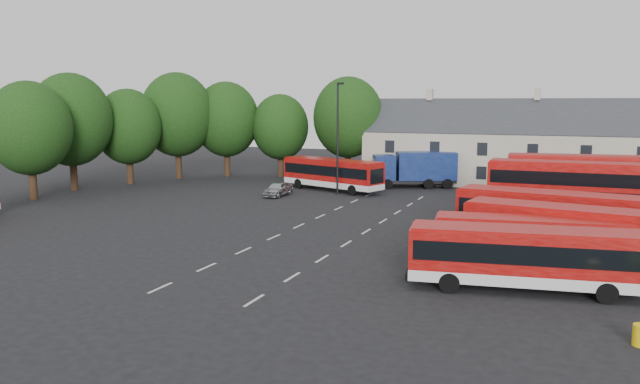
{
  "coord_description": "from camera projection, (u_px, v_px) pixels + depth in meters",
  "views": [
    {
      "loc": [
        17.74,
        -37.46,
        8.7
      ],
      "look_at": [
        0.78,
        4.02,
        2.2
      ],
      "focal_mm": 35.0,
      "sensor_mm": 36.0,
      "label": 1
    }
  ],
  "objects": [
    {
      "name": "lane_markings",
      "position": [
        332.0,
        229.0,
        43.1
      ],
      "size": [
        5.15,
        33.8,
        0.01
      ],
      "color": "beige",
      "rests_on": "ground"
    },
    {
      "name": "bus_row_c",
      "position": [
        569.0,
        229.0,
        33.66
      ],
      "size": [
        11.24,
        4.31,
        3.1
      ],
      "rotation": [
        0.0,
        0.0,
        -0.17
      ],
      "color": "silver",
      "rests_on": "ground"
    },
    {
      "name": "bus_row_e",
      "position": [
        567.0,
        212.0,
        39.96
      ],
      "size": [
        9.94,
        2.44,
        2.8
      ],
      "rotation": [
        0.0,
        0.0,
        -0.01
      ],
      "color": "silver",
      "rests_on": "ground"
    },
    {
      "name": "silver_car",
      "position": [
        278.0,
        189.0,
        57.86
      ],
      "size": [
        1.63,
        3.95,
        1.34
      ],
      "primitive_type": "imported",
      "rotation": [
        0.0,
        0.0,
        -0.01
      ],
      "color": "#B0B2B8",
      "rests_on": "ground"
    },
    {
      "name": "box_truck",
      "position": [
        416.0,
        168.0,
        63.51
      ],
      "size": [
        8.62,
        5.75,
        3.63
      ],
      "rotation": [
        0.0,
        0.0,
        0.42
      ],
      "color": "black",
      "rests_on": "ground"
    },
    {
      "name": "bus_row_b",
      "position": [
        531.0,
        239.0,
        32.33
      ],
      "size": [
        9.99,
        3.64,
        2.76
      ],
      "rotation": [
        0.0,
        0.0,
        0.15
      ],
      "color": "silver",
      "rests_on": "ground"
    },
    {
      "name": "treeline",
      "position": [
        188.0,
        121.0,
        66.75
      ],
      "size": [
        29.92,
        32.59,
        12.01
      ],
      "color": "black",
      "rests_on": "ground"
    },
    {
      "name": "lamppost",
      "position": [
        338.0,
        135.0,
        58.2
      ],
      "size": [
        0.73,
        0.41,
        10.46
      ],
      "rotation": [
        0.0,
        0.0,
        -0.25
      ],
      "color": "black",
      "rests_on": "ground"
    },
    {
      "name": "bus_row_a",
      "position": [
        525.0,
        254.0,
        28.61
      ],
      "size": [
        10.71,
        3.95,
        2.96
      ],
      "rotation": [
        0.0,
        0.0,
        0.15
      ],
      "color": "silver",
      "rests_on": "ground"
    },
    {
      "name": "terrace_houses",
      "position": [
        535.0,
        149.0,
        63.9
      ],
      "size": [
        35.7,
        7.13,
        10.06
      ],
      "color": "beige",
      "rests_on": "ground"
    },
    {
      "name": "bus_dd_south",
      "position": [
        566.0,
        188.0,
        44.95
      ],
      "size": [
        10.87,
        2.57,
        4.45
      ],
      "rotation": [
        0.0,
        0.0,
        -0.0
      ],
      "color": "silver",
      "rests_on": "ground"
    },
    {
      "name": "bus_dd_north",
      "position": [
        585.0,
        181.0,
        47.69
      ],
      "size": [
        11.61,
        3.98,
        4.67
      ],
      "rotation": [
        0.0,
        0.0,
        0.12
      ],
      "color": "silver",
      "rests_on": "ground"
    },
    {
      "name": "ground",
      "position": [
        287.0,
        231.0,
        42.21
      ],
      "size": [
        140.0,
        140.0,
        0.0
      ],
      "primitive_type": "plane",
      "color": "black",
      "rests_on": "ground"
    },
    {
      "name": "bus_north",
      "position": [
        332.0,
        172.0,
        61.23
      ],
      "size": [
        11.2,
        6.13,
        3.11
      ],
      "rotation": [
        0.0,
        0.0,
        -0.35
      ],
      "color": "silver",
      "rests_on": "ground"
    },
    {
      "name": "bus_row_d",
      "position": [
        552.0,
        213.0,
        38.27
      ],
      "size": [
        11.69,
        4.35,
        3.23
      ],
      "rotation": [
        0.0,
        0.0,
        -0.16
      ],
      "color": "silver",
      "rests_on": "ground"
    }
  ]
}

